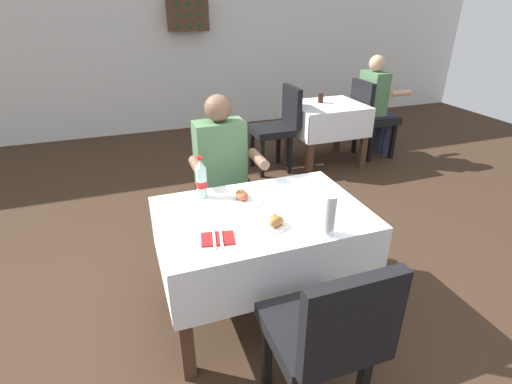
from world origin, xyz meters
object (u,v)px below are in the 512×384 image
at_px(chair_near_camera_side, 327,334).
at_px(background_patron, 376,101).
at_px(plate_far_diner, 242,198).
at_px(cola_bottle_primary, 201,180).
at_px(seated_diner_far, 223,171).
at_px(background_dining_table, 326,120).
at_px(napkin_cutlery_set, 218,238).
at_px(background_chair_right, 371,114).
at_px(plate_near_camera, 273,222).
at_px(beer_glass_left, 328,215).
at_px(background_table_tumbler, 321,98).
at_px(background_chair_left, 278,124).
at_px(main_dining_table, 262,236).
at_px(chair_far_diner_seat, 226,184).
at_px(wall_bottle_rack, 188,15).

bearing_deg(chair_near_camera_side, background_patron, 52.02).
distance_m(plate_far_diner, cola_bottle_primary, 0.27).
distance_m(seated_diner_far, background_dining_table, 2.23).
distance_m(seated_diner_far, napkin_cutlery_set, 0.93).
bearing_deg(background_chair_right, plate_near_camera, -134.21).
bearing_deg(beer_glass_left, background_table_tumbler, 62.48).
xyz_separation_m(seated_diner_far, plate_far_diner, (-0.02, -0.52, 0.04)).
bearing_deg(background_chair_left, background_patron, -0.00).
relative_size(background_chair_right, background_table_tumbler, 8.82).
relative_size(beer_glass_left, background_patron, 0.18).
relative_size(cola_bottle_primary, background_table_tumbler, 2.44).
height_order(seated_diner_far, plate_far_diner, seated_diner_far).
xyz_separation_m(background_chair_right, background_table_tumbler, (-0.67, 0.10, 0.23)).
relative_size(main_dining_table, chair_far_diner_seat, 1.25).
xyz_separation_m(main_dining_table, beer_glass_left, (0.24, -0.34, 0.28)).
bearing_deg(background_table_tumbler, plate_far_diner, -128.51).
bearing_deg(seated_diner_far, beer_glass_left, -74.66).
distance_m(plate_far_diner, wall_bottle_rack, 4.02).
xyz_separation_m(cola_bottle_primary, background_chair_right, (2.54, 1.85, -0.29)).
distance_m(plate_far_diner, background_chair_right, 3.06).
height_order(plate_near_camera, beer_glass_left, beer_glass_left).
height_order(napkin_cutlery_set, background_table_tumbler, background_table_tumbler).
height_order(main_dining_table, plate_near_camera, plate_near_camera).
relative_size(plate_near_camera, background_patron, 0.18).
distance_m(background_dining_table, background_table_tumbler, 0.27).
bearing_deg(plate_near_camera, background_patron, 45.17).
height_order(chair_near_camera_side, background_dining_table, chair_near_camera_side).
xyz_separation_m(background_chair_left, background_patron, (1.30, -0.00, 0.16)).
bearing_deg(background_patron, napkin_cutlery_set, -138.15).
xyz_separation_m(plate_far_diner, background_patron, (2.37, 1.98, -0.04)).
xyz_separation_m(background_table_tumbler, wall_bottle_rack, (-1.18, 1.81, 0.86)).
distance_m(main_dining_table, plate_far_diner, 0.26).
distance_m(chair_far_diner_seat, background_chair_right, 2.63).
xyz_separation_m(main_dining_table, background_chair_right, (2.26, 2.15, -0.01)).
height_order(cola_bottle_primary, background_dining_table, cola_bottle_primary).
distance_m(chair_far_diner_seat, plate_near_camera, 0.99).
bearing_deg(chair_near_camera_side, background_chair_right, 52.61).
height_order(plate_far_diner, background_chair_left, background_chair_left).
relative_size(plate_far_diner, napkin_cutlery_set, 1.29).
height_order(main_dining_table, background_patron, background_patron).
distance_m(chair_near_camera_side, background_table_tumbler, 3.45).
xyz_separation_m(seated_diner_far, background_patron, (2.35, 1.46, 0.00)).
bearing_deg(plate_near_camera, wall_bottle_rack, 84.54).
xyz_separation_m(plate_near_camera, napkin_cutlery_set, (-0.32, -0.03, -0.02)).
bearing_deg(napkin_cutlery_set, seated_diner_far, 73.21).
relative_size(chair_far_diner_seat, cola_bottle_primary, 3.62).
xyz_separation_m(chair_far_diner_seat, beer_glass_left, (0.24, -1.15, 0.29)).
relative_size(seated_diner_far, plate_near_camera, 5.67).
bearing_deg(plate_far_diner, main_dining_table, -68.68).
height_order(plate_near_camera, background_chair_left, background_chair_left).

